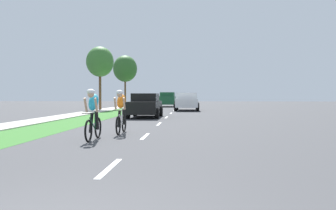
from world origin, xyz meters
TOP-DOWN VIEW (x-y plane):
  - ground_plane at (0.00, 20.00)m, footprint 120.00×120.00m
  - grass_verge at (-4.55, 20.00)m, footprint 2.47×70.00m
  - sidewalk_concrete at (-6.66, 20.00)m, footprint 1.75×70.00m
  - lane_markings_center at (0.00, 24.00)m, footprint 0.12×52.71m
  - cyclist_lead at (-1.46, 7.60)m, footprint 0.42×1.72m
  - cyclist_trailing at (-0.97, 9.46)m, footprint 0.42×1.72m
  - sedan_black at (-1.35, 18.90)m, footprint 1.98×4.30m
  - pickup_white at (1.18, 28.99)m, footprint 2.22×5.10m
  - suv_dark_green at (-1.35, 39.89)m, footprint 2.15×4.70m
  - street_tree_near at (-7.23, 29.95)m, footprint 2.64×2.64m
  - street_tree_far at (-7.61, 44.65)m, footprint 3.33×3.33m

SIDE VIEW (x-z plane):
  - ground_plane at x=0.00m, z-range 0.00..0.00m
  - grass_verge at x=-4.55m, z-range 0.00..0.01m
  - lane_markings_center at x=0.00m, z-range 0.00..0.01m
  - sidewalk_concrete at x=-6.66m, z-range -0.05..0.06m
  - sedan_black at x=-1.35m, z-range 0.01..1.53m
  - cyclist_lead at x=-1.46m, z-range 0.02..1.60m
  - cyclist_trailing at x=-0.97m, z-range 0.02..1.60m
  - pickup_white at x=1.18m, z-range 0.01..1.65m
  - suv_dark_green at x=-1.35m, z-range 0.05..1.84m
  - street_tree_near at x=-7.23m, z-range 1.57..7.69m
  - street_tree_far at x=-7.61m, z-range 1.64..8.61m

